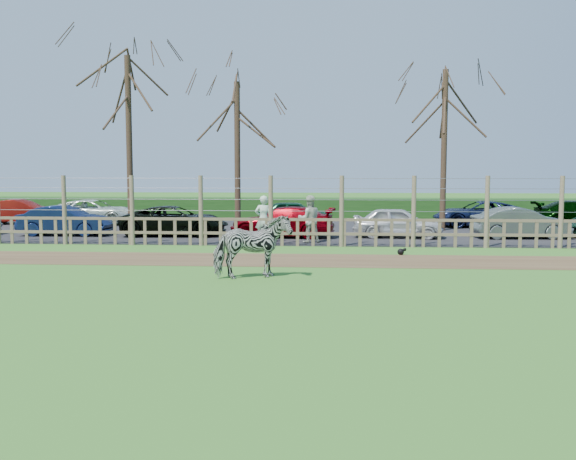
# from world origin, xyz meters

# --- Properties ---
(ground) EXTENTS (120.00, 120.00, 0.00)m
(ground) POSITION_xyz_m (0.00, 0.00, 0.00)
(ground) COLOR #639442
(ground) RESTS_ON ground
(dirt_strip) EXTENTS (34.00, 2.80, 0.01)m
(dirt_strip) POSITION_xyz_m (0.00, 4.50, 0.01)
(dirt_strip) COLOR brown
(dirt_strip) RESTS_ON ground
(asphalt) EXTENTS (44.00, 13.00, 0.04)m
(asphalt) POSITION_xyz_m (0.00, 14.50, 0.02)
(asphalt) COLOR #232326
(asphalt) RESTS_ON ground
(hedge) EXTENTS (46.00, 2.00, 1.10)m
(hedge) POSITION_xyz_m (0.00, 21.50, 0.55)
(hedge) COLOR #1E4716
(hedge) RESTS_ON ground
(fence) EXTENTS (30.16, 0.16, 2.50)m
(fence) POSITION_xyz_m (0.00, 8.00, 0.80)
(fence) COLOR brown
(fence) RESTS_ON ground
(tree_left) EXTENTS (4.80, 4.80, 7.88)m
(tree_left) POSITION_xyz_m (-6.50, 12.50, 5.62)
(tree_left) COLOR #3D2B1E
(tree_left) RESTS_ON ground
(tree_mid) EXTENTS (4.80, 4.80, 6.83)m
(tree_mid) POSITION_xyz_m (-2.00, 13.50, 4.87)
(tree_mid) COLOR #3D2B1E
(tree_mid) RESTS_ON ground
(tree_right) EXTENTS (4.80, 4.80, 7.35)m
(tree_right) POSITION_xyz_m (7.00, 14.00, 5.24)
(tree_right) COLOR #3D2B1E
(tree_right) RESTS_ON ground
(zebra) EXTENTS (2.07, 1.50, 1.60)m
(zebra) POSITION_xyz_m (0.19, 1.23, 0.80)
(zebra) COLOR gray
(zebra) RESTS_ON ground
(visitor_a) EXTENTS (0.66, 0.46, 1.72)m
(visitor_a) POSITION_xyz_m (-0.34, 8.71, 0.90)
(visitor_a) COLOR #BDE5C1
(visitor_a) RESTS_ON asphalt
(visitor_b) EXTENTS (0.97, 0.83, 1.72)m
(visitor_b) POSITION_xyz_m (1.33, 8.89, 0.90)
(visitor_b) COLOR beige
(visitor_b) RESTS_ON asphalt
(crow) EXTENTS (0.28, 0.21, 0.23)m
(crow) POSITION_xyz_m (4.37, 5.89, 0.11)
(crow) COLOR black
(crow) RESTS_ON ground
(car_1) EXTENTS (3.64, 1.27, 1.20)m
(car_1) POSITION_xyz_m (-8.66, 10.72, 0.64)
(car_1) COLOR #112047
(car_1) RESTS_ON asphalt
(car_2) EXTENTS (4.41, 2.20, 1.20)m
(car_2) POSITION_xyz_m (-4.20, 10.94, 0.64)
(car_2) COLOR black
(car_2) RESTS_ON asphalt
(car_3) EXTENTS (4.27, 2.04, 1.20)m
(car_3) POSITION_xyz_m (0.19, 10.69, 0.64)
(car_3) COLOR #85010B
(car_3) RESTS_ON asphalt
(car_4) EXTENTS (3.65, 1.78, 1.20)m
(car_4) POSITION_xyz_m (4.75, 10.81, 0.64)
(car_4) COLOR silver
(car_4) RESTS_ON asphalt
(car_5) EXTENTS (3.73, 1.55, 1.20)m
(car_5) POSITION_xyz_m (9.49, 10.94, 0.64)
(car_5) COLOR #59635E
(car_5) RESTS_ON asphalt
(car_7) EXTENTS (3.75, 1.61, 1.20)m
(car_7) POSITION_xyz_m (-13.06, 15.87, 0.64)
(car_7) COLOR maroon
(car_7) RESTS_ON asphalt
(car_8) EXTENTS (4.33, 2.02, 1.20)m
(car_8) POSITION_xyz_m (-9.48, 15.98, 0.64)
(car_8) COLOR silver
(car_8) RESTS_ON asphalt
(car_10) EXTENTS (3.64, 1.74, 1.20)m
(car_10) POSITION_xyz_m (0.38, 15.60, 0.64)
(car_10) COLOR #114929
(car_10) RESTS_ON asphalt
(car_12) EXTENTS (4.39, 2.15, 1.20)m
(car_12) POSITION_xyz_m (9.04, 15.83, 0.64)
(car_12) COLOR #151F44
(car_12) RESTS_ON asphalt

